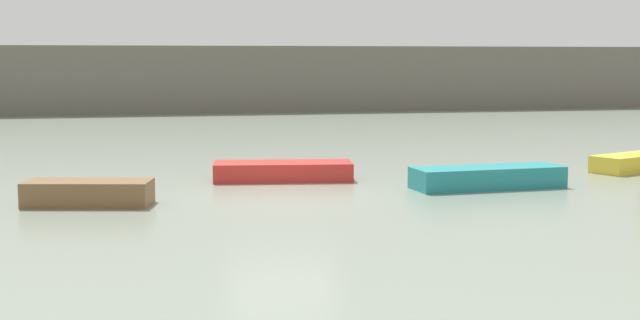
% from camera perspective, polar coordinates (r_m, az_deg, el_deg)
% --- Properties ---
extents(ground_plane, '(120.00, 120.00, 0.00)m').
position_cam_1_polar(ground_plane, '(20.19, -2.49, -2.26)').
color(ground_plane, gray).
extents(embankment_wall, '(80.00, 1.20, 3.80)m').
position_cam_1_polar(embankment_wall, '(49.77, -8.53, 5.20)').
color(embankment_wall, '#666056').
rests_on(embankment_wall, ground_plane).
extents(rowboat_brown, '(2.82, 1.61, 0.53)m').
position_cam_1_polar(rowboat_brown, '(19.32, -14.88, -2.09)').
color(rowboat_brown, brown).
rests_on(rowboat_brown, ground_plane).
extents(rowboat_red, '(3.67, 1.73, 0.47)m').
position_cam_1_polar(rowboat_red, '(22.47, -2.44, -0.73)').
color(rowboat_red, red).
rests_on(rowboat_red, ground_plane).
extents(rowboat_teal, '(3.77, 1.37, 0.52)m').
position_cam_1_polar(rowboat_teal, '(21.52, 10.88, -1.12)').
color(rowboat_teal, teal).
rests_on(rowboat_teal, ground_plane).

